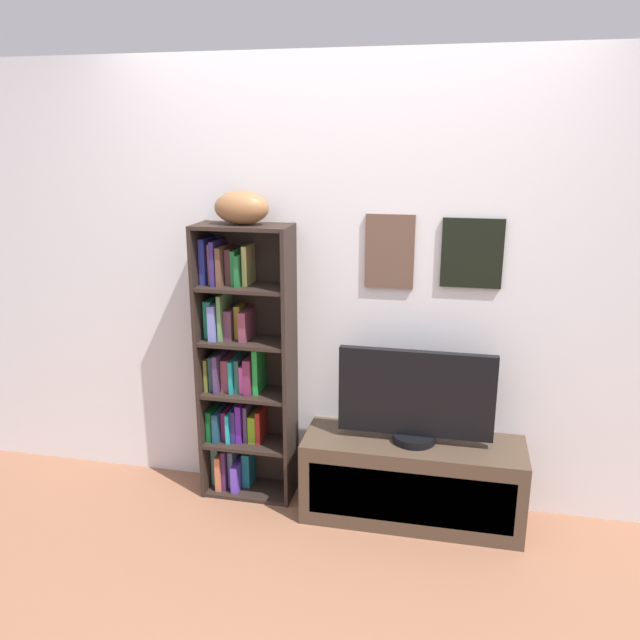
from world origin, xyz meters
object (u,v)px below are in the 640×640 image
bookshelf (240,368)px  tv_stand (412,480)px  football (242,208)px  television (416,398)px

bookshelf → tv_stand: bookshelf is taller
football → television: (0.91, -0.07, -0.92)m
tv_stand → bookshelf: bearing=174.2°
television → bookshelf: bearing=174.3°
tv_stand → television: television is taller
bookshelf → football: (0.05, -0.03, 0.87)m
tv_stand → television: (0.00, 0.00, 0.46)m
tv_stand → football: bearing=175.7°
football → television: size_ratio=0.36×
bookshelf → television: size_ratio=1.94×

